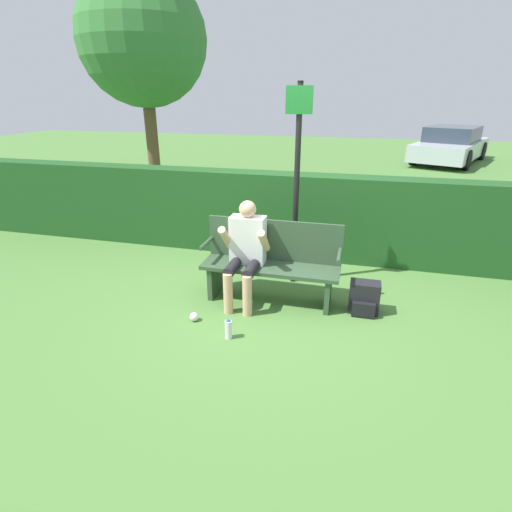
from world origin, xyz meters
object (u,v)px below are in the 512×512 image
at_px(person_seated, 246,248).
at_px(parked_car, 451,145).
at_px(signpost, 297,177).
at_px(water_bottle, 228,329).
at_px(tree, 143,41).
at_px(backpack, 364,298).
at_px(park_bench, 271,262).

height_order(person_seated, parked_car, parked_car).
height_order(person_seated, signpost, signpost).
xyz_separation_m(water_bottle, tree, (-4.16, 6.42, 3.45)).
distance_m(person_seated, parked_car, 12.86).
xyz_separation_m(water_bottle, parked_car, (4.34, 12.95, 0.51)).
height_order(backpack, signpost, signpost).
relative_size(backpack, water_bottle, 1.69).
height_order(water_bottle, tree, tree).
xyz_separation_m(backpack, tree, (-5.52, 5.51, 3.37)).
bearing_deg(signpost, backpack, -33.44).
bearing_deg(park_bench, parked_car, 71.04).
relative_size(person_seated, backpack, 3.27).
relative_size(water_bottle, signpost, 0.09).
relative_size(water_bottle, tree, 0.04).
xyz_separation_m(signpost, tree, (-4.59, 4.89, 2.12)).
height_order(park_bench, water_bottle, park_bench).
height_order(backpack, water_bottle, backpack).
bearing_deg(signpost, parked_car, 71.08).
bearing_deg(water_bottle, parked_car, 71.46).
height_order(backpack, parked_car, parked_car).
relative_size(person_seated, water_bottle, 5.53).
relative_size(park_bench, water_bottle, 7.43).
bearing_deg(parked_car, backpack, -171.30).
bearing_deg(tree, parked_car, 37.52).
distance_m(park_bench, backpack, 1.17).
height_order(backpack, tree, tree).
xyz_separation_m(person_seated, water_bottle, (0.05, -0.86, -0.58)).
bearing_deg(tree, park_bench, -51.00).
relative_size(person_seated, parked_car, 0.26).
distance_m(park_bench, person_seated, 0.37).
bearing_deg(tree, water_bottle, -57.08).
height_order(park_bench, person_seated, person_seated).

